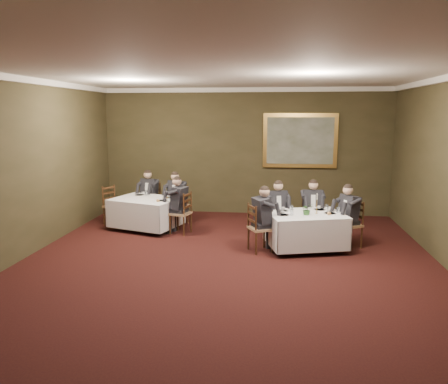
% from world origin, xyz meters
% --- Properties ---
extents(ground, '(10.00, 10.00, 0.00)m').
position_xyz_m(ground, '(0.00, 0.00, 0.00)').
color(ground, black).
rests_on(ground, ground).
extents(ceiling, '(8.00, 10.00, 0.10)m').
position_xyz_m(ceiling, '(0.00, 0.00, 3.50)').
color(ceiling, silver).
rests_on(ceiling, back_wall).
extents(back_wall, '(8.00, 0.10, 3.50)m').
position_xyz_m(back_wall, '(0.00, 5.00, 1.75)').
color(back_wall, '#322D19').
rests_on(back_wall, ground).
extents(front_wall, '(8.00, 0.10, 3.50)m').
position_xyz_m(front_wall, '(0.00, -5.00, 1.75)').
color(front_wall, '#322D19').
rests_on(front_wall, ground).
extents(left_wall, '(0.10, 10.00, 3.50)m').
position_xyz_m(left_wall, '(-4.00, 0.00, 1.75)').
color(left_wall, '#322D19').
rests_on(left_wall, ground).
extents(crown_molding, '(8.00, 10.00, 0.12)m').
position_xyz_m(crown_molding, '(0.00, 0.00, 3.44)').
color(crown_molding, white).
rests_on(crown_molding, back_wall).
extents(table_main, '(1.80, 1.55, 0.67)m').
position_xyz_m(table_main, '(1.51, 1.75, 0.45)').
color(table_main, black).
rests_on(table_main, ground).
extents(table_second, '(1.85, 1.62, 0.67)m').
position_xyz_m(table_second, '(-2.27, 2.93, 0.45)').
color(table_second, black).
rests_on(table_second, ground).
extents(chair_main_backleft, '(0.56, 0.54, 1.00)m').
position_xyz_m(chair_main_backleft, '(0.90, 2.40, 0.28)').
color(chair_main_backleft, '#94724B').
rests_on(chair_main_backleft, ground).
extents(diner_main_backleft, '(0.54, 0.59, 1.35)m').
position_xyz_m(diner_main_backleft, '(0.90, 2.39, 0.51)').
color(diner_main_backleft, black).
rests_on(diner_main_backleft, chair_main_backleft).
extents(chair_main_backright, '(0.47, 0.45, 1.00)m').
position_xyz_m(chair_main_backright, '(1.70, 2.62, 0.28)').
color(chair_main_backright, '#94724B').
rests_on(chair_main_backright, ground).
extents(diner_main_backright, '(0.44, 0.51, 1.35)m').
position_xyz_m(diner_main_backright, '(1.70, 2.61, 0.51)').
color(diner_main_backright, black).
rests_on(diner_main_backright, chair_main_backright).
extents(chair_main_endleft, '(0.57, 0.58, 1.00)m').
position_xyz_m(chair_main_endleft, '(0.57, 1.49, 0.28)').
color(chair_main_endleft, '#94724B').
rests_on(chair_main_endleft, ground).
extents(diner_main_endleft, '(0.61, 0.58, 1.35)m').
position_xyz_m(diner_main_endleft, '(0.58, 1.49, 0.51)').
color(diner_main_endleft, black).
rests_on(diner_main_endleft, chair_main_endleft).
extents(chair_main_endright, '(0.58, 0.59, 1.00)m').
position_xyz_m(chair_main_endright, '(2.45, 2.01, 0.28)').
color(chair_main_endright, '#94724B').
rests_on(chair_main_endright, ground).
extents(diner_main_endright, '(0.61, 0.58, 1.35)m').
position_xyz_m(diner_main_endright, '(2.43, 2.00, 0.51)').
color(diner_main_endright, black).
rests_on(diner_main_endright, chair_main_endright).
extents(chair_sec_backleft, '(0.54, 0.53, 1.00)m').
position_xyz_m(chair_sec_backleft, '(-2.42, 3.82, 0.28)').
color(chair_sec_backleft, '#94724B').
rests_on(chair_sec_backleft, ground).
extents(diner_sec_backleft, '(0.52, 0.58, 1.35)m').
position_xyz_m(diner_sec_backleft, '(-2.42, 3.81, 0.51)').
color(diner_sec_backleft, black).
rests_on(diner_sec_backleft, chair_sec_backleft).
extents(chair_sec_backright, '(0.57, 0.56, 1.00)m').
position_xyz_m(chair_sec_backright, '(-1.62, 3.56, 0.28)').
color(chair_sec_backright, '#94724B').
rests_on(chair_sec_backright, ground).
extents(diner_sec_backright, '(0.56, 0.60, 1.35)m').
position_xyz_m(diner_sec_backright, '(-1.63, 3.55, 0.51)').
color(diner_sec_backright, black).
rests_on(diner_sec_backright, chair_sec_backright).
extents(chair_sec_endright, '(0.52, 0.54, 1.00)m').
position_xyz_m(chair_sec_endright, '(-1.33, 2.63, 0.28)').
color(chair_sec_endright, '#94724B').
rests_on(chair_sec_endright, ground).
extents(diner_sec_endright, '(0.57, 0.51, 1.35)m').
position_xyz_m(diner_sec_endright, '(-1.34, 2.63, 0.51)').
color(diner_sec_endright, black).
rests_on(diner_sec_endright, chair_sec_endright).
extents(chair_sec_endleft, '(0.58, 0.58, 1.00)m').
position_xyz_m(chair_sec_endleft, '(-3.20, 3.24, 0.28)').
color(chair_sec_endleft, '#94724B').
rests_on(chair_sec_endleft, ground).
extents(centerpiece, '(0.28, 0.27, 0.25)m').
position_xyz_m(centerpiece, '(1.51, 1.62, 0.89)').
color(centerpiece, '#2D5926').
rests_on(centerpiece, table_main).
extents(candlestick, '(0.06, 0.06, 0.44)m').
position_xyz_m(candlestick, '(1.72, 1.77, 0.92)').
color(candlestick, '#B48D37').
rests_on(candlestick, table_main).
extents(place_setting_table_main, '(0.33, 0.31, 0.14)m').
position_xyz_m(place_setting_table_main, '(1.08, 1.97, 0.80)').
color(place_setting_table_main, white).
rests_on(place_setting_table_main, table_main).
extents(place_setting_table_second, '(0.33, 0.31, 0.14)m').
position_xyz_m(place_setting_table_second, '(-2.51, 3.40, 0.80)').
color(place_setting_table_second, white).
rests_on(place_setting_table_second, table_second).
extents(painting, '(2.01, 0.09, 1.48)m').
position_xyz_m(painting, '(1.51, 4.94, 2.07)').
color(painting, '#DFAC51').
rests_on(painting, back_wall).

